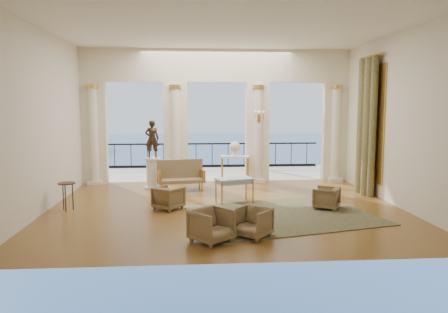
{
  "coord_description": "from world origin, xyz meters",
  "views": [
    {
      "loc": [
        -0.83,
        -11.04,
        2.66
      ],
      "look_at": [
        0.01,
        0.6,
        1.27
      ],
      "focal_mm": 35.0,
      "sensor_mm": 36.0,
      "label": 1
    }
  ],
  "objects": [
    {
      "name": "curtain",
      "position": [
        4.28,
        1.5,
        2.02
      ],
      "size": [
        0.33,
        1.4,
        4.09
      ],
      "color": "#4A4728",
      "rests_on": "ground"
    },
    {
      "name": "rug",
      "position": [
        1.33,
        -0.9,
        0.01
      ],
      "size": [
        4.85,
        4.18,
        0.02
      ],
      "primitive_type": "cube",
      "rotation": [
        0.0,
        0.0,
        0.25
      ],
      "color": "#2F3219",
      "rests_on": "ground"
    },
    {
      "name": "console_table",
      "position": [
        0.6,
        3.55,
        0.77
      ],
      "size": [
        1.04,
        0.62,
        0.93
      ],
      "rotation": [
        0.0,
        0.0,
        -0.27
      ],
      "color": "silver",
      "rests_on": "ground"
    },
    {
      "name": "sea",
      "position": [
        0.0,
        60.0,
        -6.0
      ],
      "size": [
        160.0,
        160.0,
        0.0
      ],
      "primitive_type": "plane",
      "color": "navy",
      "rests_on": "ground"
    },
    {
      "name": "pedestal",
      "position": [
        -2.1,
        2.77,
        0.47
      ],
      "size": [
        0.54,
        0.54,
        0.99
      ],
      "color": "silver",
      "rests_on": "ground"
    },
    {
      "name": "urn",
      "position": [
        0.6,
        3.55,
        1.21
      ],
      "size": [
        0.37,
        0.37,
        0.49
      ],
      "color": "white",
      "rests_on": "console_table"
    },
    {
      "name": "wall_sconce",
      "position": [
        1.4,
        3.51,
        2.23
      ],
      "size": [
        0.3,
        0.11,
        0.33
      ],
      "color": "gold",
      "rests_on": "arcade"
    },
    {
      "name": "statue",
      "position": [
        -2.1,
        2.77,
        1.58
      ],
      "size": [
        0.43,
        0.29,
        1.19
      ],
      "primitive_type": "imported",
      "rotation": [
        0.0,
        0.0,
        3.14
      ],
      "color": "#302215",
      "rests_on": "pedestal"
    },
    {
      "name": "armchair_d",
      "position": [
        -1.45,
        -0.05,
        0.32
      ],
      "size": [
        0.86,
        0.85,
        0.65
      ],
      "primitive_type": "imported",
      "rotation": [
        0.0,
        0.0,
        2.49
      ],
      "color": "#463820",
      "rests_on": "ground"
    },
    {
      "name": "balustrade",
      "position": [
        0.0,
        7.4,
        0.41
      ],
      "size": [
        9.0,
        0.06,
        1.03
      ],
      "color": "black",
      "rests_on": "terrace"
    },
    {
      "name": "game_table",
      "position": [
        0.29,
        0.54,
        0.61
      ],
      "size": [
        1.11,
        0.81,
        0.68
      ],
      "rotation": [
        0.0,
        0.0,
        0.3
      ],
      "color": "#99B0C4",
      "rests_on": "ground"
    },
    {
      "name": "settee",
      "position": [
        -1.21,
        2.4,
        0.47
      ],
      "size": [
        1.51,
        0.83,
        0.95
      ],
      "rotation": [
        0.0,
        0.0,
        0.16
      ],
      "color": "#463820",
      "rests_on": "ground"
    },
    {
      "name": "armchair_c",
      "position": [
        2.57,
        -0.31,
        0.31
      ],
      "size": [
        0.79,
        0.8,
        0.62
      ],
      "primitive_type": "imported",
      "rotation": [
        0.0,
        0.0,
        -2.08
      ],
      "color": "#463820",
      "rests_on": "ground"
    },
    {
      "name": "armchair_b",
      "position": [
        0.36,
        -2.54,
        0.33
      ],
      "size": [
        0.88,
        0.87,
        0.66
      ],
      "primitive_type": "imported",
      "rotation": [
        0.0,
        0.0,
        -0.69
      ],
      "color": "#463820",
      "rests_on": "ground"
    },
    {
      "name": "arcade",
      "position": [
        -0.0,
        3.82,
        2.58
      ],
      "size": [
        9.0,
        0.56,
        4.5
      ],
      "color": "beige",
      "rests_on": "ground"
    },
    {
      "name": "room_walls",
      "position": [
        0.0,
        -1.12,
        2.88
      ],
      "size": [
        9.0,
        9.0,
        9.0
      ],
      "color": "beige",
      "rests_on": "ground"
    },
    {
      "name": "window_frame",
      "position": [
        4.47,
        1.5,
        2.1
      ],
      "size": [
        0.04,
        1.6,
        3.4
      ],
      "primitive_type": "cube",
      "color": "gold",
      "rests_on": "room_walls"
    },
    {
      "name": "armchair_a",
      "position": [
        -0.48,
        -2.8,
        0.36
      ],
      "size": [
        0.95,
        0.94,
        0.71
      ],
      "primitive_type": "imported",
      "rotation": [
        0.0,
        0.0,
        0.72
      ],
      "color": "#463820",
      "rests_on": "ground"
    },
    {
      "name": "terrace",
      "position": [
        0.0,
        5.8,
        -0.05
      ],
      "size": [
        10.0,
        3.6,
        0.1
      ],
      "primitive_type": "cube",
      "color": "beige",
      "rests_on": "ground"
    },
    {
      "name": "palm_tree",
      "position": [
        2.0,
        6.6,
        4.09
      ],
      "size": [
        2.0,
        2.0,
        4.5
      ],
      "color": "#4C3823",
      "rests_on": "terrace"
    },
    {
      "name": "floor",
      "position": [
        0.0,
        0.0,
        0.0
      ],
      "size": [
        9.0,
        9.0,
        0.0
      ],
      "primitive_type": "plane",
      "color": "#4B3113",
      "rests_on": "ground"
    },
    {
      "name": "side_table",
      "position": [
        -4.0,
        0.02,
        0.61
      ],
      "size": [
        0.43,
        0.43,
        0.71
      ],
      "color": "black",
      "rests_on": "ground"
    },
    {
      "name": "headland",
      "position": [
        -30.0,
        70.0,
        -3.0
      ],
      "size": [
        22.0,
        18.0,
        6.0
      ],
      "primitive_type": "cube",
      "color": "black",
      "rests_on": "sea"
    }
  ]
}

